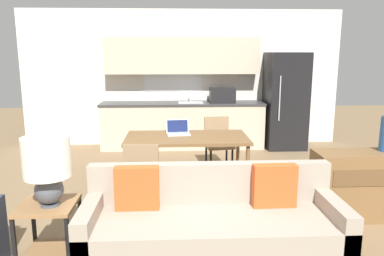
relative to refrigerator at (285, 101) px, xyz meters
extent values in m
cube|color=silver|center=(-2.01, 0.43, 0.42)|extent=(6.40, 0.06, 2.70)
cube|color=white|center=(-2.19, 0.39, 0.77)|extent=(1.16, 0.01, 1.20)
cube|color=beige|center=(-2.01, 0.09, -0.50)|extent=(3.16, 0.62, 0.86)
cube|color=#38383A|center=(-2.01, 0.09, -0.05)|extent=(3.19, 0.65, 0.04)
cube|color=#B2B5B7|center=(-1.86, 0.04, -0.03)|extent=(0.48, 0.36, 0.01)
cylinder|color=#B7BABC|center=(-1.86, 0.21, 0.09)|extent=(0.02, 0.02, 0.24)
cube|color=beige|center=(-2.01, 0.23, 0.87)|extent=(3.00, 0.34, 0.70)
cube|color=black|center=(-1.24, 0.04, 0.11)|extent=(0.48, 0.36, 0.28)
cube|color=black|center=(0.00, 0.00, 0.00)|extent=(0.75, 0.75, 1.86)
cylinder|color=silver|center=(-0.22, -0.40, 0.09)|extent=(0.02, 0.02, 0.84)
cube|color=brown|center=(-2.01, -2.25, -0.21)|extent=(1.65, 0.86, 0.04)
cylinder|color=brown|center=(-2.78, -2.62, -0.58)|extent=(0.05, 0.05, 0.70)
cylinder|color=brown|center=(-1.24, -2.62, -0.58)|extent=(0.05, 0.05, 0.70)
cylinder|color=brown|center=(-2.78, -1.88, -0.58)|extent=(0.05, 0.05, 0.70)
cylinder|color=brown|center=(-1.24, -1.88, -0.58)|extent=(0.05, 0.05, 0.70)
cylinder|color=#3D2D1E|center=(-2.88, -3.84, -0.88)|extent=(0.05, 0.05, 0.10)
cylinder|color=#3D2D1E|center=(-0.81, -3.84, -0.88)|extent=(0.05, 0.05, 0.10)
cube|color=gray|center=(-1.85, -4.16, -0.66)|extent=(2.27, 0.80, 0.35)
cube|color=gray|center=(-1.85, -3.83, -0.46)|extent=(2.27, 0.14, 0.74)
cube|color=gray|center=(-2.91, -4.16, -0.59)|extent=(0.14, 0.80, 0.49)
cube|color=gray|center=(-0.78, -4.16, -0.59)|extent=(0.14, 0.80, 0.49)
cube|color=#E05123|center=(-2.53, -3.96, -0.28)|extent=(0.40, 0.12, 0.40)
cube|color=#E05123|center=(-1.26, -3.96, -0.28)|extent=(0.40, 0.13, 0.40)
cube|color=olive|center=(-3.29, -4.09, -0.38)|extent=(0.47, 0.47, 0.03)
cube|color=olive|center=(-3.29, -4.09, -0.81)|extent=(0.43, 0.43, 0.02)
cube|color=black|center=(-3.51, -4.31, -0.66)|extent=(0.03, 0.03, 0.54)
cube|color=black|center=(-3.07, -4.31, -0.66)|extent=(0.03, 0.03, 0.54)
cube|color=black|center=(-3.51, -3.88, -0.66)|extent=(0.03, 0.03, 0.54)
cube|color=black|center=(-3.07, -3.88, -0.66)|extent=(0.03, 0.03, 0.54)
cylinder|color=#4C515B|center=(-3.25, -4.13, -0.35)|extent=(0.16, 0.16, 0.02)
sphere|color=#4C515B|center=(-3.25, -4.13, -0.22)|extent=(0.24, 0.24, 0.24)
cylinder|color=white|center=(-3.25, -4.13, 0.07)|extent=(0.40, 0.40, 0.34)
cube|color=brown|center=(-0.03, -3.27, -0.55)|extent=(1.15, 0.41, 0.77)
cube|color=brown|center=(-0.03, -3.48, -0.39)|extent=(0.92, 0.01, 0.19)
cube|color=#997A56|center=(-1.48, -1.53, -0.51)|extent=(0.47, 0.47, 0.04)
cube|color=#997A56|center=(-1.51, -1.34, -0.28)|extent=(0.40, 0.08, 0.41)
cylinder|color=black|center=(-1.63, -1.72, -0.73)|extent=(0.03, 0.03, 0.41)
cylinder|color=black|center=(-1.29, -1.68, -0.73)|extent=(0.03, 0.03, 0.41)
cylinder|color=black|center=(-1.67, -1.39, -0.73)|extent=(0.03, 0.03, 0.41)
cylinder|color=black|center=(-1.33, -1.34, -0.73)|extent=(0.03, 0.03, 0.41)
cube|color=#997A56|center=(-2.54, -2.94, -0.51)|extent=(0.46, 0.46, 0.04)
cube|color=#997A56|center=(-2.56, -3.14, -0.28)|extent=(0.40, 0.07, 0.41)
cylinder|color=black|center=(-2.35, -2.79, -0.73)|extent=(0.03, 0.03, 0.41)
cylinder|color=black|center=(-2.69, -2.75, -0.73)|extent=(0.03, 0.03, 0.41)
cylinder|color=black|center=(-2.39, -3.13, -0.73)|extent=(0.03, 0.03, 0.41)
cylinder|color=black|center=(-2.73, -3.09, -0.73)|extent=(0.03, 0.03, 0.41)
cube|color=#B7BABC|center=(-2.12, -2.12, -0.18)|extent=(0.34, 0.25, 0.02)
cube|color=#B7BABC|center=(-2.14, -2.00, -0.09)|extent=(0.32, 0.09, 0.20)
cube|color=navy|center=(-2.14, -2.01, -0.09)|extent=(0.29, 0.07, 0.17)
camera|label=1|loc=(-2.18, -7.20, 0.92)|focal=35.00mm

